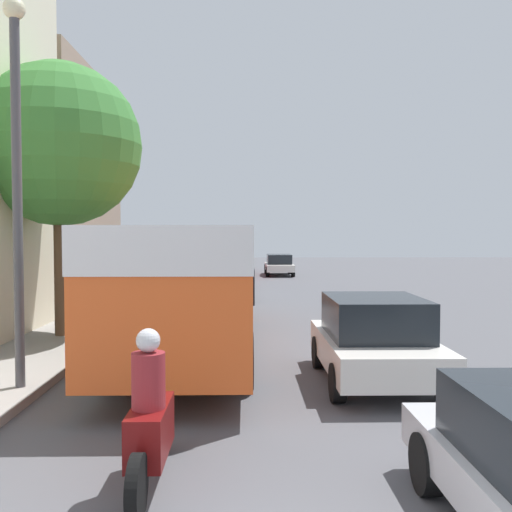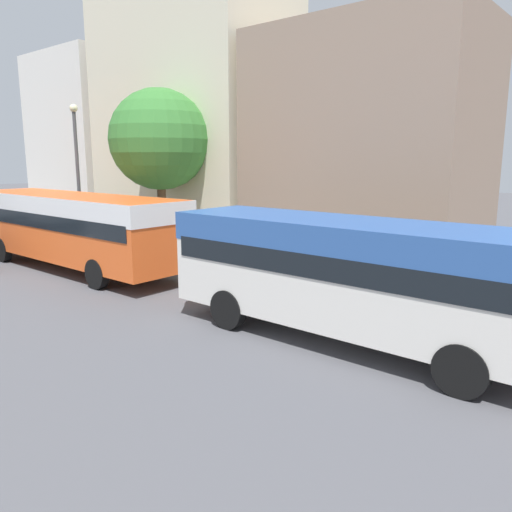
% 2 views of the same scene
% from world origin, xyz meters
% --- Properties ---
extents(building_far_terrace, '(5.20, 8.13, 8.85)m').
position_xyz_m(building_far_terrace, '(-8.80, 18.55, 4.42)').
color(building_far_terrace, gray).
rests_on(building_far_terrace, ground_plane).
extents(bus_lead, '(2.66, 11.11, 2.85)m').
position_xyz_m(bus_lead, '(-1.74, 9.97, 1.87)').
color(bus_lead, '#EA5B23').
rests_on(bus_lead, ground_plane).
extents(bus_following, '(2.49, 9.19, 2.83)m').
position_xyz_m(bus_following, '(-1.57, 22.17, 1.85)').
color(bus_following, silver).
rests_on(bus_following, ground_plane).
extents(bus_third_in_line, '(2.66, 9.10, 2.92)m').
position_xyz_m(bus_third_in_line, '(-1.84, 33.83, 1.90)').
color(bus_third_in_line, red).
rests_on(bus_third_in_line, ground_plane).
extents(motorcycle_behind_lead, '(0.38, 2.24, 1.73)m').
position_xyz_m(motorcycle_behind_lead, '(-1.59, 2.74, 0.68)').
color(motorcycle_behind_lead, maroon).
rests_on(motorcycle_behind_lead, ground_plane).
extents(car_crossing, '(1.96, 3.85, 1.57)m').
position_xyz_m(car_crossing, '(1.81, 6.92, 0.81)').
color(car_crossing, silver).
rests_on(car_crossing, ground_plane).
extents(car_distant, '(1.81, 4.21, 1.36)m').
position_xyz_m(car_distant, '(1.65, 33.42, 0.72)').
color(car_distant, silver).
rests_on(car_distant, ground_plane).
extents(street_tree, '(4.09, 4.09, 6.86)m').
position_xyz_m(street_tree, '(-5.21, 11.12, 4.94)').
color(street_tree, brown).
rests_on(street_tree, sidewalk).
extents(lamp_post, '(0.36, 0.36, 6.46)m').
position_xyz_m(lamp_post, '(-4.35, 6.22, 3.95)').
color(lamp_post, '#47474C').
rests_on(lamp_post, sidewalk).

